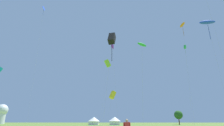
# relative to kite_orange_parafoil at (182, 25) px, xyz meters

# --- Properties ---
(kite_orange_parafoil) EXTENTS (2.32, 3.69, 31.75)m
(kite_orange_parafoil) POSITION_rel_kite_orange_parafoil_xyz_m (0.00, 0.00, 0.00)
(kite_orange_parafoil) COLOR orange
(kite_orange_parafoil) RESTS_ON ground
(kite_green_box) EXTENTS (2.74, 2.82, 27.67)m
(kite_green_box) POSITION_rel_kite_orange_parafoil_xyz_m (3.15, 7.96, -4.38)
(kite_green_box) COLOR green
(kite_green_box) RESTS_ON ground
(kite_green_parafoil) EXTENTS (1.87, 3.11, 12.65)m
(kite_green_parafoil) POSITION_rel_kite_orange_parafoil_xyz_m (-17.50, -26.15, -18.84)
(kite_green_parafoil) COLOR green
(kite_green_parafoil) RESTS_ON ground
(kite_blue_diamond) EXTENTS (1.02, 2.05, 36.68)m
(kite_blue_diamond) POSITION_rel_kite_orange_parafoil_xyz_m (-44.58, -4.08, 3.06)
(kite_blue_diamond) COLOR blue
(kite_blue_diamond) RESTS_ON ground
(kite_black_box) EXTENTS (1.89, 3.27, 15.85)m
(kite_black_box) POSITION_rel_kite_orange_parafoil_xyz_m (-22.07, -23.57, -16.46)
(kite_black_box) COLOR black
(kite_black_box) RESTS_ON ground
(kite_lime_box) EXTENTS (3.66, 3.29, 24.17)m
(kite_lime_box) POSITION_rel_kite_orange_parafoil_xyz_m (-25.06, 12.85, -8.53)
(kite_lime_box) COLOR #99DB2D
(kite_lime_box) RESTS_ON ground
(kite_blue_parafoil) EXTENTS (4.01, 2.34, 26.23)m
(kite_blue_parafoil) POSITION_rel_kite_orange_parafoil_xyz_m (2.01, -10.32, -5.51)
(kite_blue_parafoil) COLOR blue
(kite_blue_parafoil) RESTS_ON ground
(kite_purple_diamond) EXTENTS (2.03, 2.10, 24.52)m
(kite_purple_diamond) POSITION_rel_kite_orange_parafoil_xyz_m (-22.71, -1.07, -8.10)
(kite_purple_diamond) COLOR purple
(kite_purple_diamond) RESTS_ON ground
(kite_yellow_box) EXTENTS (3.64, 3.44, 12.24)m
(kite_yellow_box) POSITION_rel_kite_orange_parafoil_xyz_m (-23.16, 13.83, -20.46)
(kite_yellow_box) COLOR yellow
(kite_yellow_box) RESTS_ON ground
(festival_tent_center) EXTENTS (5.06, 5.06, 3.29)m
(festival_tent_center) POSITION_rel_kite_orange_parafoil_xyz_m (-31.67, 27.77, -29.32)
(festival_tent_center) COLOR white
(festival_tent_center) RESTS_ON ground
(festival_tent_right) EXTENTS (5.16, 5.16, 3.35)m
(festival_tent_right) POSITION_rel_kite_orange_parafoil_xyz_m (-22.74, 27.77, -29.29)
(festival_tent_right) COLOR white
(festival_tent_right) RESTS_ON ground
(observatory_dome) EXTENTS (6.40, 6.40, 10.80)m
(observatory_dome) POSITION_rel_kite_orange_parafoil_xyz_m (-87.39, 49.10, -25.13)
(observatory_dome) COLOR white
(observatory_dome) RESTS_ON ground
(tree_distant_left) EXTENTS (3.76, 3.76, 6.13)m
(tree_distant_left) POSITION_rel_kite_orange_parafoil_xyz_m (6.14, 32.73, -26.93)
(tree_distant_left) COLOR brown
(tree_distant_left) RESTS_ON ground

